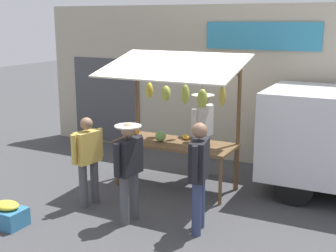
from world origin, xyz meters
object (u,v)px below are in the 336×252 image
shopper_with_ponytail (199,170)px  shopper_with_shopping_bag (129,165)px  vendor_with_sunhat (202,128)px  shopper_in_grey_tee (88,156)px  market_stall (176,107)px  produce_crate_near (7,215)px

shopper_with_ponytail → shopper_with_shopping_bag: size_ratio=1.06×
vendor_with_sunhat → shopper_in_grey_tee: 2.44m
market_stall → vendor_with_sunhat: bearing=-108.5°
market_stall → shopper_with_ponytail: 1.97m
market_stall → vendor_with_sunhat: (-0.24, -0.71, -0.52)m
market_stall → shopper_in_grey_tee: (0.92, 1.44, -0.67)m
shopper_in_grey_tee → shopper_with_shopping_bag: 0.99m
shopper_with_shopping_bag → market_stall: bearing=4.8°
shopper_with_ponytail → shopper_with_shopping_bag: 1.10m
vendor_with_sunhat → shopper_with_shopping_bag: vendor_with_sunhat is taller
shopper_with_shopping_bag → produce_crate_near: (1.58, 0.99, -0.74)m
shopper_with_ponytail → vendor_with_sunhat: bearing=9.9°
vendor_with_sunhat → shopper_in_grey_tee: bearing=-22.2°
shopper_in_grey_tee → produce_crate_near: shopper_in_grey_tee is taller
market_stall → shopper_in_grey_tee: market_stall is taller
market_stall → vendor_with_sunhat: market_stall is taller
vendor_with_sunhat → produce_crate_near: bearing=-21.7°
shopper_with_ponytail → produce_crate_near: size_ratio=2.98×
vendor_with_sunhat → produce_crate_near: size_ratio=3.06×
market_stall → shopper_in_grey_tee: 1.84m
vendor_with_sunhat → shopper_with_shopping_bag: 2.40m
produce_crate_near → vendor_with_sunhat: bearing=-117.8°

